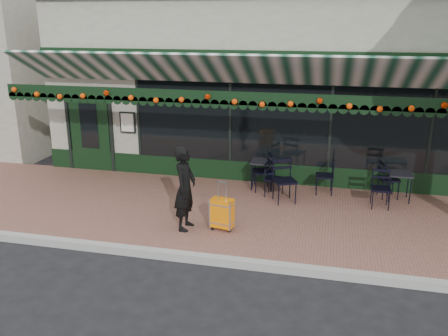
% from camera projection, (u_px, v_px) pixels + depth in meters
% --- Properties ---
extents(ground, '(80.00, 80.00, 0.00)m').
position_uv_depth(ground, '(237.00, 264.00, 8.16)').
color(ground, black).
rests_on(ground, ground).
extents(sidewalk, '(18.00, 4.00, 0.15)m').
position_uv_depth(sidewalk, '(256.00, 216.00, 10.00)').
color(sidewalk, brown).
rests_on(sidewalk, ground).
extents(curb, '(18.00, 0.16, 0.15)m').
position_uv_depth(curb, '(236.00, 263.00, 8.07)').
color(curb, '#9E9E99').
rests_on(curb, ground).
extents(restaurant_building, '(12.00, 9.60, 4.50)m').
position_uv_depth(restaurant_building, '(288.00, 78.00, 14.76)').
color(restaurant_building, gray).
rests_on(restaurant_building, ground).
extents(woman, '(0.42, 0.62, 1.64)m').
position_uv_depth(woman, '(185.00, 188.00, 8.99)').
color(woman, black).
rests_on(woman, sidewalk).
extents(suitcase, '(0.46, 0.31, 0.97)m').
position_uv_depth(suitcase, '(222.00, 214.00, 9.08)').
color(suitcase, orange).
rests_on(suitcase, sidewalk).
extents(cafe_table_a, '(0.52, 0.52, 0.64)m').
position_uv_depth(cafe_table_a, '(400.00, 176.00, 10.50)').
color(cafe_table_a, black).
rests_on(cafe_table_a, sidewalk).
extents(cafe_table_b, '(0.55, 0.55, 0.68)m').
position_uv_depth(cafe_table_b, '(263.00, 164.00, 11.24)').
color(cafe_table_b, black).
rests_on(cafe_table_b, sidewalk).
extents(chair_a_left, '(0.44, 0.44, 0.84)m').
position_uv_depth(chair_a_left, '(325.00, 176.00, 10.95)').
color(chair_a_left, black).
rests_on(chair_a_left, sidewalk).
extents(chair_a_right, '(0.52, 0.52, 0.85)m').
position_uv_depth(chair_a_right, '(389.00, 179.00, 10.71)').
color(chair_a_right, black).
rests_on(chair_a_right, sidewalk).
extents(chair_a_front, '(0.42, 0.42, 0.82)m').
position_uv_depth(chair_a_front, '(381.00, 189.00, 10.13)').
color(chair_a_front, black).
rests_on(chair_a_front, sidewalk).
extents(chair_b_left, '(0.59, 0.59, 0.91)m').
position_uv_depth(chair_b_left, '(262.00, 171.00, 11.17)').
color(chair_b_left, black).
rests_on(chair_b_left, sidewalk).
extents(chair_b_right, '(0.46, 0.46, 0.80)m').
position_uv_depth(chair_b_right, '(274.00, 179.00, 10.80)').
color(chair_b_right, black).
rests_on(chair_b_right, sidewalk).
extents(chair_b_front, '(0.63, 0.63, 0.96)m').
position_uv_depth(chair_b_front, '(285.00, 181.00, 10.42)').
color(chair_b_front, black).
rests_on(chair_b_front, sidewalk).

